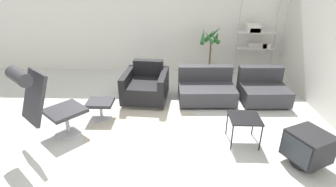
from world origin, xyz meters
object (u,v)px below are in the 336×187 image
(ottoman, at_px, (100,106))
(couch_low, at_px, (206,89))
(potted_plant, at_px, (210,55))
(armchair_red, at_px, (146,87))
(crt_television, at_px, (308,148))
(couch_second, at_px, (263,90))
(side_table, at_px, (245,120))
(lounge_chair, at_px, (43,99))
(shelf_unit, at_px, (257,37))

(ottoman, distance_m, couch_low, 2.11)
(couch_low, bearing_deg, ottoman, 20.16)
(potted_plant, bearing_deg, armchair_red, -138.42)
(ottoman, bearing_deg, couch_low, 22.35)
(ottoman, bearing_deg, crt_television, -20.62)
(ottoman, xyz_separation_m, couch_second, (3.10, 0.81, -0.01))
(side_table, xyz_separation_m, potted_plant, (-0.22, 2.72, 0.20))
(ottoman, xyz_separation_m, armchair_red, (0.73, 0.80, 0.03))
(lounge_chair, relative_size, crt_television, 1.89)
(couch_low, distance_m, potted_plant, 1.32)
(crt_television, bearing_deg, ottoman, 42.53)
(couch_low, distance_m, couch_second, 1.14)
(side_table, xyz_separation_m, crt_television, (0.73, -0.51, -0.12))
(couch_second, bearing_deg, lounge_chair, 19.91)
(couch_low, height_order, couch_second, same)
(ottoman, height_order, couch_low, couch_low)
(couch_low, bearing_deg, side_table, 103.79)
(lounge_chair, xyz_separation_m, ottoman, (0.61, 0.70, -0.46))
(couch_low, xyz_separation_m, crt_television, (1.15, -1.97, 0.04))
(potted_plant, bearing_deg, lounge_chair, -135.03)
(couch_low, height_order, side_table, couch_low)
(lounge_chair, height_order, potted_plant, potted_plant)
(ottoman, xyz_separation_m, couch_low, (1.95, 0.80, -0.01))
(crt_television, bearing_deg, shelf_unit, -29.48)
(shelf_unit, bearing_deg, crt_television, -92.62)
(couch_second, relative_size, crt_television, 1.41)
(couch_second, xyz_separation_m, side_table, (-0.73, -1.47, 0.16))
(couch_second, height_order, potted_plant, potted_plant)
(ottoman, relative_size, couch_low, 0.40)
(lounge_chair, xyz_separation_m, armchair_red, (1.33, 1.49, -0.43))
(armchair_red, distance_m, potted_plant, 1.93)
(couch_low, height_order, potted_plant, potted_plant)
(ottoman, bearing_deg, couch_second, 14.61)
(armchair_red, relative_size, shelf_unit, 0.50)
(couch_second, bearing_deg, potted_plant, -54.98)
(couch_low, bearing_deg, shelf_unit, -134.45)
(potted_plant, bearing_deg, couch_low, -98.89)
(ottoman, relative_size, couch_second, 0.49)
(armchair_red, distance_m, couch_second, 2.37)
(armchair_red, bearing_deg, shelf_unit, -145.64)
(ottoman, bearing_deg, lounge_chair, -131.13)
(armchair_red, bearing_deg, lounge_chair, 52.82)
(lounge_chair, bearing_deg, side_table, 41.81)
(couch_second, bearing_deg, side_table, 61.53)
(lounge_chair, height_order, ottoman, lounge_chair)
(ottoman, distance_m, armchair_red, 1.08)
(armchair_red, relative_size, side_table, 2.15)
(lounge_chair, distance_m, side_table, 3.00)
(side_table, distance_m, potted_plant, 2.74)
(couch_second, bearing_deg, armchair_red, -1.89)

